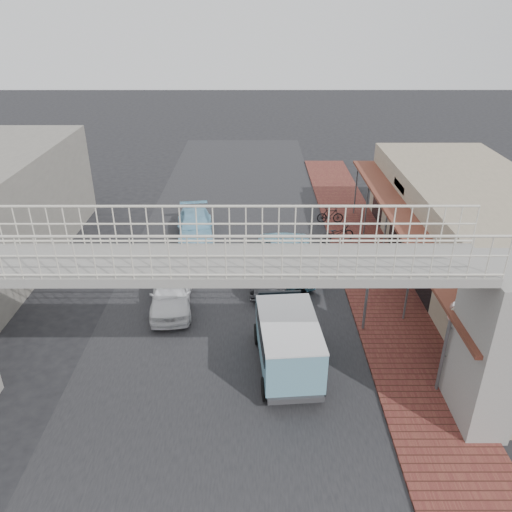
{
  "coord_description": "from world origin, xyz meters",
  "views": [
    {
      "loc": [
        1.13,
        -15.26,
        11.05
      ],
      "look_at": [
        1.15,
        3.05,
        1.8
      ],
      "focal_mm": 35.0,
      "sensor_mm": 36.0,
      "label": 1
    }
  ],
  "objects_px": {
    "angkot_van": "(288,337)",
    "angkot_far": "(195,226)",
    "angkot_curb": "(285,254)",
    "motorcycle_near": "(337,234)",
    "motorcycle_far": "(330,215)",
    "dark_sedan": "(269,267)",
    "white_hatchback": "(171,292)",
    "arrow_sign": "(391,271)",
    "street_clock": "(460,318)"
  },
  "relations": [
    {
      "from": "angkot_curb",
      "to": "motorcycle_near",
      "type": "xyz_separation_m",
      "value": [
        2.8,
        2.66,
        -0.16
      ]
    },
    {
      "from": "dark_sedan",
      "to": "angkot_van",
      "type": "distance_m",
      "value": 6.07
    },
    {
      "from": "arrow_sign",
      "to": "angkot_curb",
      "type": "bearing_deg",
      "value": 126.01
    },
    {
      "from": "angkot_curb",
      "to": "arrow_sign",
      "type": "height_order",
      "value": "arrow_sign"
    },
    {
      "from": "motorcycle_far",
      "to": "street_clock",
      "type": "height_order",
      "value": "street_clock"
    },
    {
      "from": "angkot_curb",
      "to": "motorcycle_far",
      "type": "distance_m",
      "value": 5.95
    },
    {
      "from": "angkot_curb",
      "to": "street_clock",
      "type": "xyz_separation_m",
      "value": [
        4.76,
        -8.11,
        1.92
      ]
    },
    {
      "from": "angkot_far",
      "to": "arrow_sign",
      "type": "height_order",
      "value": "arrow_sign"
    },
    {
      "from": "angkot_curb",
      "to": "street_clock",
      "type": "height_order",
      "value": "street_clock"
    },
    {
      "from": "white_hatchback",
      "to": "motorcycle_far",
      "type": "xyz_separation_m",
      "value": [
        7.59,
        8.5,
        -0.14
      ]
    },
    {
      "from": "dark_sedan",
      "to": "angkot_van",
      "type": "height_order",
      "value": "angkot_van"
    },
    {
      "from": "dark_sedan",
      "to": "street_clock",
      "type": "xyz_separation_m",
      "value": [
        5.54,
        -6.93,
        1.96
      ]
    },
    {
      "from": "white_hatchback",
      "to": "angkot_van",
      "type": "distance_m",
      "value": 6.0
    },
    {
      "from": "angkot_van",
      "to": "motorcycle_near",
      "type": "bearing_deg",
      "value": 67.88
    },
    {
      "from": "angkot_far",
      "to": "angkot_van",
      "type": "bearing_deg",
      "value": -76.31
    },
    {
      "from": "dark_sedan",
      "to": "motorcycle_near",
      "type": "height_order",
      "value": "dark_sedan"
    },
    {
      "from": "motorcycle_far",
      "to": "arrow_sign",
      "type": "bearing_deg",
      "value": -176.1
    },
    {
      "from": "arrow_sign",
      "to": "dark_sedan",
      "type": "bearing_deg",
      "value": 139.33
    },
    {
      "from": "motorcycle_near",
      "to": "motorcycle_far",
      "type": "bearing_deg",
      "value": -17.02
    },
    {
      "from": "angkot_van",
      "to": "angkot_far",
      "type": "bearing_deg",
      "value": 106.97
    },
    {
      "from": "dark_sedan",
      "to": "motorcycle_far",
      "type": "height_order",
      "value": "dark_sedan"
    },
    {
      "from": "motorcycle_far",
      "to": "arrow_sign",
      "type": "xyz_separation_m",
      "value": [
        0.66,
        -10.27,
        2.06
      ]
    },
    {
      "from": "dark_sedan",
      "to": "white_hatchback",
      "type": "bearing_deg",
      "value": -150.81
    },
    {
      "from": "angkot_van",
      "to": "street_clock",
      "type": "relative_size",
      "value": 1.4
    },
    {
      "from": "angkot_van",
      "to": "motorcycle_far",
      "type": "distance_m",
      "value": 12.86
    },
    {
      "from": "motorcycle_far",
      "to": "angkot_curb",
      "type": "bearing_deg",
      "value": 152.14
    },
    {
      "from": "motorcycle_near",
      "to": "street_clock",
      "type": "relative_size",
      "value": 0.6
    },
    {
      "from": "angkot_curb",
      "to": "angkot_far",
      "type": "relative_size",
      "value": 1.21
    },
    {
      "from": "angkot_van",
      "to": "motorcycle_near",
      "type": "xyz_separation_m",
      "value": [
        3.11,
        9.86,
        -0.71
      ]
    },
    {
      "from": "angkot_curb",
      "to": "angkot_van",
      "type": "bearing_deg",
      "value": 87.69
    },
    {
      "from": "white_hatchback",
      "to": "motorcycle_far",
      "type": "height_order",
      "value": "white_hatchback"
    },
    {
      "from": "motorcycle_far",
      "to": "street_clock",
      "type": "relative_size",
      "value": 0.48
    },
    {
      "from": "dark_sedan",
      "to": "angkot_curb",
      "type": "height_order",
      "value": "angkot_curb"
    },
    {
      "from": "angkot_far",
      "to": "motorcycle_near",
      "type": "bearing_deg",
      "value": -14.21
    },
    {
      "from": "angkot_van",
      "to": "angkot_curb",
      "type": "bearing_deg",
      "value": 82.91
    },
    {
      "from": "angkot_curb",
      "to": "street_clock",
      "type": "relative_size",
      "value": 1.74
    },
    {
      "from": "white_hatchback",
      "to": "arrow_sign",
      "type": "height_order",
      "value": "arrow_sign"
    },
    {
      "from": "angkot_curb",
      "to": "motorcycle_far",
      "type": "height_order",
      "value": "angkot_curb"
    },
    {
      "from": "angkot_van",
      "to": "arrow_sign",
      "type": "relative_size",
      "value": 1.39
    },
    {
      "from": "angkot_far",
      "to": "angkot_van",
      "type": "xyz_separation_m",
      "value": [
        4.22,
        -10.68,
        0.66
      ]
    },
    {
      "from": "dark_sedan",
      "to": "angkot_curb",
      "type": "bearing_deg",
      "value": 58.2
    },
    {
      "from": "angkot_far",
      "to": "dark_sedan",
      "type": "bearing_deg",
      "value": -59.05
    },
    {
      "from": "street_clock",
      "to": "arrow_sign",
      "type": "relative_size",
      "value": 1.0
    },
    {
      "from": "white_hatchback",
      "to": "dark_sedan",
      "type": "xyz_separation_m",
      "value": [
        4.0,
        2.07,
        0.02
      ]
    },
    {
      "from": "dark_sedan",
      "to": "street_clock",
      "type": "bearing_deg",
      "value": -49.54
    },
    {
      "from": "angkot_far",
      "to": "white_hatchback",
      "type": "bearing_deg",
      "value": -100.06
    },
    {
      "from": "angkot_van",
      "to": "arrow_sign",
      "type": "xyz_separation_m",
      "value": [
        3.77,
        2.18,
        1.3
      ]
    },
    {
      "from": "dark_sedan",
      "to": "motorcycle_far",
      "type": "relative_size",
      "value": 2.9
    },
    {
      "from": "angkot_van",
      "to": "arrow_sign",
      "type": "bearing_deg",
      "value": 25.42
    },
    {
      "from": "dark_sedan",
      "to": "motorcycle_near",
      "type": "xyz_separation_m",
      "value": [
        3.59,
        3.84,
        -0.12
      ]
    }
  ]
}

